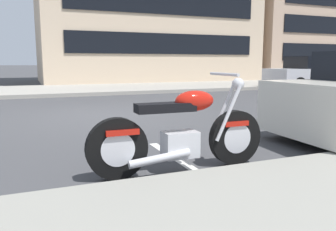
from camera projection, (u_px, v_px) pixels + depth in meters
name	position (u px, v px, depth m)	size (l,w,h in m)	color
ground_plane	(108.00, 115.00, 8.16)	(260.00, 260.00, 0.00)	#3D3D3F
sidewalk_far_curb	(290.00, 83.00, 19.34)	(120.00, 5.00, 0.14)	gray
parking_stall_stripe	(183.00, 162.00, 4.33)	(0.12, 2.20, 0.01)	silver
parked_motorcycle	(182.00, 134.00, 3.94)	(2.16, 0.62, 1.14)	black
car_opposite_curb	(312.00, 74.00, 15.73)	(4.25, 1.94, 1.51)	silver
townhouse_corner_block	(142.00, 2.00, 21.93)	(12.80, 8.30, 10.12)	beige
townhouse_far_uphill	(278.00, 25.00, 28.43)	(10.73, 11.96, 8.57)	tan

